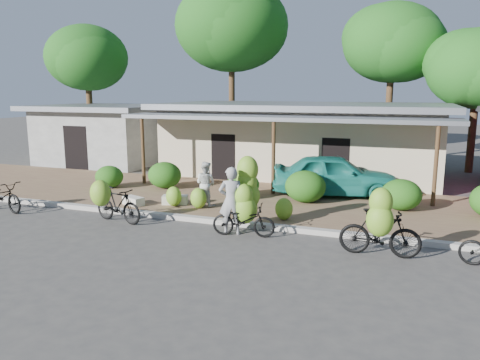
# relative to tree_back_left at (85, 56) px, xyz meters

# --- Properties ---
(ground) EXTENTS (100.00, 100.00, 0.00)m
(ground) POSITION_rel_tree_back_left_xyz_m (13.69, -13.11, -5.92)
(ground) COLOR #403E3C
(ground) RESTS_ON ground
(sidewalk) EXTENTS (60.00, 6.00, 0.12)m
(sidewalk) POSITION_rel_tree_back_left_xyz_m (13.69, -8.11, -5.86)
(sidewalk) COLOR olive
(sidewalk) RESTS_ON ground
(curb) EXTENTS (60.00, 0.25, 0.15)m
(curb) POSITION_rel_tree_back_left_xyz_m (13.69, -11.11, -5.84)
(curb) COLOR #A8A399
(curb) RESTS_ON ground
(shop_main) EXTENTS (13.00, 8.50, 3.35)m
(shop_main) POSITION_rel_tree_back_left_xyz_m (13.69, -2.18, -4.20)
(shop_main) COLOR #C4BA94
(shop_main) RESTS_ON ground
(shop_grey) EXTENTS (7.00, 6.00, 3.15)m
(shop_grey) POSITION_rel_tree_back_left_xyz_m (2.69, -2.12, -4.30)
(shop_grey) COLOR #A6A7A1
(shop_grey) RESTS_ON ground
(tree_back_left) EXTENTS (4.92, 4.78, 7.74)m
(tree_back_left) POSITION_rel_tree_back_left_xyz_m (0.00, 0.00, 0.00)
(tree_back_left) COLOR #523720
(tree_back_left) RESTS_ON ground
(tree_far_center) EXTENTS (6.60, 6.59, 10.25)m
(tree_far_center) POSITION_rel_tree_back_left_xyz_m (8.00, 3.00, 1.80)
(tree_far_center) COLOR #523720
(tree_far_center) RESTS_ON ground
(tree_center_right) EXTENTS (5.36, 5.26, 8.53)m
(tree_center_right) POSITION_rel_tree_back_left_xyz_m (17.00, 3.50, 0.60)
(tree_center_right) COLOR #523720
(tree_center_right) RESTS_ON ground
(tree_near_right) EXTENTS (4.85, 4.70, 6.83)m
(tree_near_right) POSITION_rel_tree_back_left_xyz_m (21.00, 1.50, -0.88)
(tree_near_right) COLOR #523720
(tree_near_right) RESTS_ON ground
(hedge_0) EXTENTS (1.13, 1.02, 0.88)m
(hedge_0) POSITION_rel_tree_back_left_xyz_m (7.25, -8.24, -5.36)
(hedge_0) COLOR #215312
(hedge_0) RESTS_ON sidewalk
(hedge_1) EXTENTS (1.34, 1.21, 1.05)m
(hedge_1) POSITION_rel_tree_back_left_xyz_m (9.37, -7.55, -5.28)
(hedge_1) COLOR #215312
(hedge_1) RESTS_ON sidewalk
(hedge_2) EXTENTS (1.20, 1.08, 0.93)m
(hedge_2) POSITION_rel_tree_back_left_xyz_m (12.83, -7.97, -5.33)
(hedge_2) COLOR #215312
(hedge_2) RESTS_ON sidewalk
(hedge_3) EXTENTS (1.42, 1.28, 1.11)m
(hedge_3) POSITION_rel_tree_back_left_xyz_m (15.13, -7.97, -5.24)
(hedge_3) COLOR #215312
(hedge_3) RESTS_ON sidewalk
(hedge_4) EXTENTS (1.30, 1.17, 1.01)m
(hedge_4) POSITION_rel_tree_back_left_xyz_m (18.28, -7.95, -5.29)
(hedge_4) COLOR #215312
(hedge_4) RESTS_ON sidewalk
(bike_far_left) EXTENTS (2.04, 1.41, 1.42)m
(bike_far_left) POSITION_rel_tree_back_left_xyz_m (5.89, -12.27, -5.34)
(bike_far_left) COLOR black
(bike_far_left) RESTS_ON ground
(bike_left) EXTENTS (1.86, 1.33, 1.41)m
(bike_left) POSITION_rel_tree_back_left_xyz_m (10.22, -12.12, -5.28)
(bike_left) COLOR black
(bike_left) RESTS_ON ground
(bike_center) EXTENTS (1.81, 1.25, 2.16)m
(bike_center) POSITION_rel_tree_back_left_xyz_m (14.25, -11.71, -5.08)
(bike_center) COLOR black
(bike_center) RESTS_ON ground
(bike_right) EXTENTS (1.94, 1.21, 1.81)m
(bike_right) POSITION_rel_tree_back_left_xyz_m (17.91, -12.47, -5.18)
(bike_right) COLOR black
(bike_right) RESTS_ON ground
(loose_banana_a) EXTENTS (0.54, 0.46, 0.67)m
(loose_banana_a) POSITION_rel_tree_back_left_xyz_m (11.12, -10.07, -5.46)
(loose_banana_a) COLOR #85AB2A
(loose_banana_a) RESTS_ON sidewalk
(loose_banana_b) EXTENTS (0.55, 0.47, 0.68)m
(loose_banana_b) POSITION_rel_tree_back_left_xyz_m (12.02, -10.04, -5.46)
(loose_banana_b) COLOR #85AB2A
(loose_banana_b) RESTS_ON sidewalk
(loose_banana_c) EXTENTS (0.54, 0.46, 0.67)m
(loose_banana_c) POSITION_rel_tree_back_left_xyz_m (15.02, -10.41, -5.46)
(loose_banana_c) COLOR #85AB2A
(loose_banana_c) RESTS_ON sidewalk
(sack_near) EXTENTS (0.93, 0.64, 0.30)m
(sack_near) POSITION_rel_tree_back_left_xyz_m (11.01, -9.79, -5.65)
(sack_near) COLOR silver
(sack_near) RESTS_ON sidewalk
(sack_far) EXTENTS (0.84, 0.62, 0.28)m
(sack_far) POSITION_rel_tree_back_left_xyz_m (9.75, -10.39, -5.66)
(sack_far) COLOR silver
(sack_far) RESTS_ON sidewalk
(vendor) EXTENTS (0.81, 0.66, 1.91)m
(vendor) POSITION_rel_tree_back_left_xyz_m (13.91, -11.91, -4.97)
(vendor) COLOR gray
(vendor) RESTS_ON ground
(bystander) EXTENTS (0.84, 0.72, 1.51)m
(bystander) POSITION_rel_tree_back_left_xyz_m (12.10, -9.63, -5.04)
(bystander) COLOR beige
(bystander) RESTS_ON sidewalk
(teal_van) EXTENTS (4.78, 2.75, 1.53)m
(teal_van) POSITION_rel_tree_back_left_xyz_m (15.90, -6.57, -5.03)
(teal_van) COLOR #1C8073
(teal_van) RESTS_ON sidewalk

